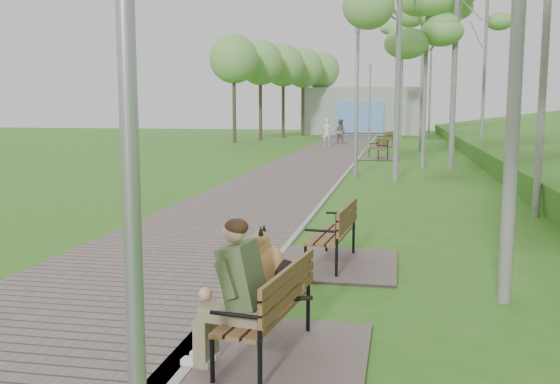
{
  "coord_description": "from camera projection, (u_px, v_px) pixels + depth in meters",
  "views": [
    {
      "loc": [
        1.87,
        -4.4,
        2.42
      ],
      "look_at": [
        0.13,
        4.63,
        1.15
      ],
      "focal_mm": 40.0,
      "sensor_mm": 36.0,
      "label": 1
    }
  ],
  "objects": [
    {
      "name": "birch_distant_b",
      "position": [
        432.0,
        19.0,
        45.39
      ],
      "size": [
        2.83,
        2.83,
        11.12
      ],
      "color": "silver",
      "rests_on": "ground"
    },
    {
      "name": "building_north",
      "position": [
        362.0,
        111.0,
        54.55
      ],
      "size": [
        10.0,
        5.2,
        4.0
      ],
      "color": "#9E9E99",
      "rests_on": "ground"
    },
    {
      "name": "bench_second",
      "position": [
        331.0,
        251.0,
        9.54
      ],
      "size": [
        1.93,
        2.14,
        1.18
      ],
      "color": "#62544F",
      "rests_on": "ground"
    },
    {
      "name": "walkway",
      "position": [
        312.0,
        164.0,
        26.2
      ],
      "size": [
        3.5,
        67.0,
        0.04
      ],
      "primitive_type": "cube",
      "color": "#62544F",
      "rests_on": "ground"
    },
    {
      "name": "pedestrian_far",
      "position": [
        340.0,
        132.0,
        39.74
      ],
      "size": [
        0.95,
        0.85,
        1.61
      ],
      "primitive_type": "imported",
      "rotation": [
        0.0,
        0.0,
        2.77
      ],
      "color": "gray",
      "rests_on": "ground"
    },
    {
      "name": "lamp_post_near",
      "position": [
        129.0,
        114.0,
        3.84
      ],
      "size": [
        0.2,
        0.2,
        5.08
      ],
      "color": "#A1A4A9",
      "rests_on": "ground"
    },
    {
      "name": "bench_far",
      "position": [
        385.0,
        143.0,
        37.41
      ],
      "size": [
        1.83,
        2.04,
        1.13
      ],
      "color": "#62544F",
      "rests_on": "ground"
    },
    {
      "name": "bench_third",
      "position": [
        378.0,
        154.0,
        28.67
      ],
      "size": [
        1.88,
        2.09,
        1.15
      ],
      "color": "#62544F",
      "rests_on": "ground"
    },
    {
      "name": "lamp_post_second",
      "position": [
        357.0,
        108.0,
        21.07
      ],
      "size": [
        0.2,
        0.2,
        5.07
      ],
      "color": "#A1A4A9",
      "rests_on": "ground"
    },
    {
      "name": "bench_main",
      "position": [
        258.0,
        313.0,
        5.95
      ],
      "size": [
        1.89,
        2.1,
        1.65
      ],
      "color": "#62544F",
      "rests_on": "ground"
    },
    {
      "name": "kerb",
      "position": [
        354.0,
        164.0,
        25.87
      ],
      "size": [
        0.1,
        67.0,
        0.05
      ],
      "primitive_type": "cube",
      "color": "#999993",
      "rests_on": "ground"
    },
    {
      "name": "pedestrian_near",
      "position": [
        327.0,
        132.0,
        37.74
      ],
      "size": [
        0.71,
        0.56,
        1.69
      ],
      "primitive_type": "imported",
      "rotation": [
        0.0,
        0.0,
        3.43
      ],
      "color": "silver",
      "rests_on": "ground"
    },
    {
      "name": "lamp_post_third",
      "position": [
        370.0,
        110.0,
        35.21
      ],
      "size": [
        0.18,
        0.18,
        4.75
      ],
      "color": "#A1A4A9",
      "rests_on": "ground"
    },
    {
      "name": "birch_mid_c",
      "position": [
        427.0,
        16.0,
        23.99
      ],
      "size": [
        2.62,
        2.62,
        7.48
      ],
      "color": "silver",
      "rests_on": "ground"
    },
    {
      "name": "birch_distant_a",
      "position": [
        403.0,
        44.0,
        45.25
      ],
      "size": [
        2.42,
        2.42,
        8.78
      ],
      "color": "silver",
      "rests_on": "ground"
    }
  ]
}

